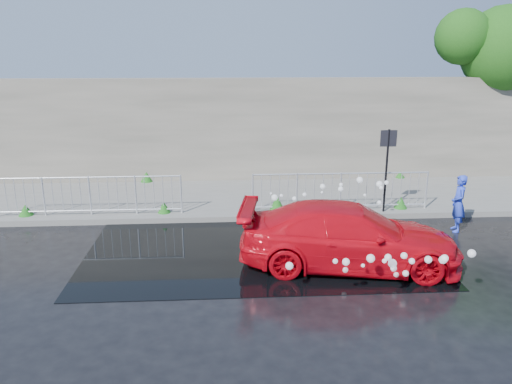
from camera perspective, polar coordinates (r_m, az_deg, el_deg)
ground at (r=11.09m, az=-2.01°, el=-8.42°), size 90.00×90.00×0.00m
pavement at (r=15.76m, az=-2.53°, el=-0.65°), size 30.00×4.00×0.15m
curb at (r=13.85m, az=-2.37°, el=-2.99°), size 30.00×0.25×0.16m
retaining_wall at (r=17.51m, az=-2.74°, el=7.16°), size 30.00×0.60×3.50m
puddle at (r=12.03m, az=0.25°, el=-6.38°), size 8.00×5.00×0.01m
sign_post at (r=14.21m, az=14.77°, el=3.86°), size 0.45×0.06×2.50m
tree at (r=20.14m, az=27.02°, el=14.94°), size 5.13×2.97×6.38m
railing_left at (r=14.48m, az=-18.46°, el=-0.26°), size 5.05×0.05×1.10m
railing_right at (r=14.36m, az=9.63°, el=0.21°), size 5.05×0.05×1.10m
weeds at (r=15.09m, az=-3.06°, el=-0.41°), size 12.17×3.93×0.45m
water_spray at (r=11.67m, az=11.22°, el=-3.71°), size 3.61×5.46×1.16m
red_car at (r=11.03m, az=10.60°, el=-4.98°), size 4.98×2.62×1.38m
person at (r=13.91m, az=22.13°, el=-1.22°), size 0.44×0.60×1.50m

